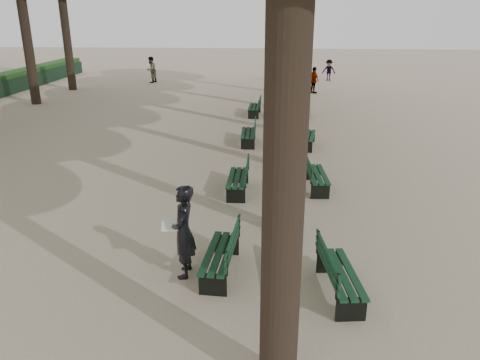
{
  "coord_description": "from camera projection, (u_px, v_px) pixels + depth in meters",
  "views": [
    {
      "loc": [
        1.36,
        -7.24,
        4.93
      ],
      "look_at": [
        0.6,
        3.0,
        1.2
      ],
      "focal_mm": 35.0,
      "sensor_mm": 36.0,
      "label": 1
    }
  ],
  "objects": [
    {
      "name": "pedestrian_a",
      "position": [
        151.0,
        70.0,
        33.69
      ],
      "size": [
        0.61,
        0.96,
        1.84
      ],
      "primitive_type": "imported",
      "rotation": [
        0.0,
        0.0,
        4.41
      ],
      "color": "#262628",
      "rests_on": "ground"
    },
    {
      "name": "ground",
      "position": [
        195.0,
        296.0,
        8.57
      ],
      "size": [
        120.0,
        120.0,
        0.0
      ],
      "primitive_type": "plane",
      "color": "tan",
      "rests_on": "ground"
    },
    {
      "name": "pedestrian_b",
      "position": [
        329.0,
        70.0,
        34.63
      ],
      "size": [
        1.04,
        0.59,
        1.54
      ],
      "primitive_type": "imported",
      "rotation": [
        0.0,
        0.0,
        5.98
      ],
      "color": "#262628",
      "rests_on": "ground"
    },
    {
      "name": "bench_left_1",
      "position": [
        238.0,
        184.0,
        13.37
      ],
      "size": [
        0.58,
        1.8,
        0.92
      ],
      "color": "black",
      "rests_on": "ground"
    },
    {
      "name": "bench_left_2",
      "position": [
        248.0,
        137.0,
        18.27
      ],
      "size": [
        0.62,
        1.82,
        0.92
      ],
      "color": "black",
      "rests_on": "ground"
    },
    {
      "name": "bench_right_1",
      "position": [
        316.0,
        180.0,
        13.65
      ],
      "size": [
        0.69,
        1.84,
        0.92
      ],
      "color": "black",
      "rests_on": "ground"
    },
    {
      "name": "bench_right_2",
      "position": [
        307.0,
        140.0,
        17.88
      ],
      "size": [
        0.8,
        1.86,
        0.92
      ],
      "color": "black",
      "rests_on": "ground"
    },
    {
      "name": "bench_right_0",
      "position": [
        340.0,
        282.0,
        8.53
      ],
      "size": [
        0.79,
        1.86,
        0.92
      ],
      "color": "black",
      "rests_on": "ground"
    },
    {
      "name": "pedestrian_d",
      "position": [
        278.0,
        70.0,
        34.51
      ],
      "size": [
        0.47,
        0.8,
        1.54
      ],
      "primitive_type": "imported",
      "rotation": [
        0.0,
        0.0,
        1.34
      ],
      "color": "#262628",
      "rests_on": "ground"
    },
    {
      "name": "man_with_map",
      "position": [
        184.0,
        232.0,
        8.96
      ],
      "size": [
        0.64,
        0.76,
        1.87
      ],
      "color": "black",
      "rests_on": "ground"
    },
    {
      "name": "bench_right_3",
      "position": [
        300.0,
        111.0,
        23.07
      ],
      "size": [
        0.62,
        1.82,
        0.92
      ],
      "color": "black",
      "rests_on": "ground"
    },
    {
      "name": "bench_left_3",
      "position": [
        254.0,
        110.0,
        23.22
      ],
      "size": [
        0.62,
        1.81,
        0.92
      ],
      "color": "black",
      "rests_on": "ground"
    },
    {
      "name": "bench_left_0",
      "position": [
        220.0,
        261.0,
        9.23
      ],
      "size": [
        0.68,
        1.83,
        0.92
      ],
      "color": "black",
      "rests_on": "ground"
    },
    {
      "name": "pedestrian_c",
      "position": [
        314.0,
        80.0,
        29.31
      ],
      "size": [
        0.78,
        0.99,
        1.64
      ],
      "primitive_type": "imported",
      "rotation": [
        0.0,
        0.0,
        2.11
      ],
      "color": "#262628",
      "rests_on": "ground"
    }
  ]
}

